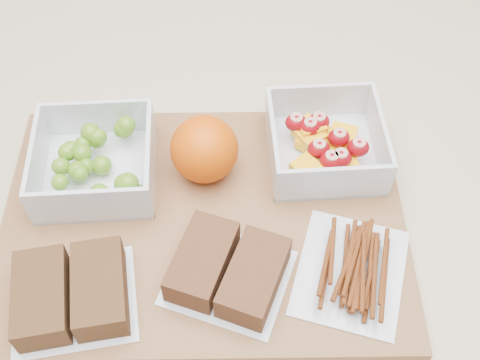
% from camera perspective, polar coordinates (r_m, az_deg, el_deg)
% --- Properties ---
extents(counter, '(1.20, 0.90, 0.90)m').
position_cam_1_polar(counter, '(1.06, -0.68, -16.41)').
color(counter, beige).
rests_on(counter, ground).
extents(cutting_board, '(0.43, 0.32, 0.02)m').
position_cam_1_polar(cutting_board, '(0.64, -3.47, -4.01)').
color(cutting_board, brown).
rests_on(cutting_board, counter).
extents(grape_container, '(0.12, 0.12, 0.05)m').
position_cam_1_polar(grape_container, '(0.66, -13.45, 1.69)').
color(grape_container, silver).
rests_on(grape_container, cutting_board).
extents(fruit_container, '(0.12, 0.12, 0.05)m').
position_cam_1_polar(fruit_container, '(0.67, 8.04, 3.37)').
color(fruit_container, silver).
rests_on(fruit_container, cutting_board).
extents(orange, '(0.07, 0.07, 0.07)m').
position_cam_1_polar(orange, '(0.64, -3.41, 2.92)').
color(orange, '#E35405').
rests_on(orange, cutting_board).
extents(sandwich_bag_left, '(0.13, 0.11, 0.04)m').
position_cam_1_polar(sandwich_bag_left, '(0.59, -15.70, -10.32)').
color(sandwich_bag_left, silver).
rests_on(sandwich_bag_left, cutting_board).
extents(sandwich_bag_center, '(0.14, 0.14, 0.03)m').
position_cam_1_polar(sandwich_bag_center, '(0.58, -1.15, -8.52)').
color(sandwich_bag_center, silver).
rests_on(sandwich_bag_center, cutting_board).
extents(pretzel_bag, '(0.14, 0.15, 0.03)m').
position_cam_1_polar(pretzel_bag, '(0.59, 10.60, -8.05)').
color(pretzel_bag, silver).
rests_on(pretzel_bag, cutting_board).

